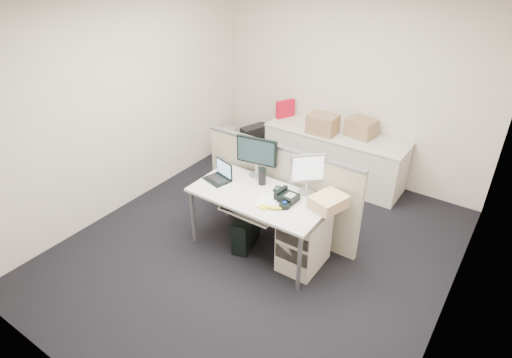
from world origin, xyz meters
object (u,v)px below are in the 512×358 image
Objects in this scene: laptop at (217,172)px; desk_phone at (287,197)px; monitor_main at (257,157)px; desk at (259,200)px.

desk_phone is at bearing 21.41° from laptop.
laptop reaches higher than desk_phone.
laptop is at bearing -142.74° from monitor_main.
monitor_main is at bearing 160.12° from desk_phone.
laptop reaches higher than desk.
laptop is (-0.57, -0.02, 0.17)m from desk.
desk is 0.51m from monitor_main.
desk_phone is at bearing -33.44° from monitor_main.
monitor_main is 2.18× the size of desk_phone.
monitor_main reaches higher than desk.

